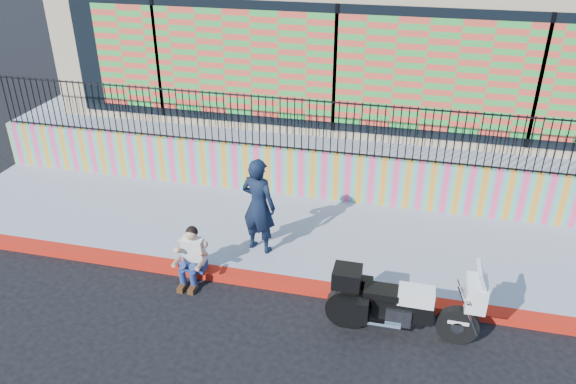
% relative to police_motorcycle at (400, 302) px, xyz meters
% --- Properties ---
extents(ground, '(90.00, 90.00, 0.00)m').
position_rel_police_motorcycle_xyz_m(ground, '(-1.92, 0.72, -0.61)').
color(ground, black).
rests_on(ground, ground).
extents(red_curb, '(16.00, 0.30, 0.15)m').
position_rel_police_motorcycle_xyz_m(red_curb, '(-1.92, 0.72, -0.54)').
color(red_curb, red).
rests_on(red_curb, ground).
extents(sidewalk, '(16.00, 3.00, 0.15)m').
position_rel_police_motorcycle_xyz_m(sidewalk, '(-1.92, 2.37, -0.54)').
color(sidewalk, gray).
rests_on(sidewalk, ground).
extents(mural_wall, '(16.00, 0.20, 1.10)m').
position_rel_police_motorcycle_xyz_m(mural_wall, '(-1.92, 3.97, 0.09)').
color(mural_wall, '#FC427C').
rests_on(mural_wall, sidewalk).
extents(metal_fence, '(15.80, 0.04, 1.20)m').
position_rel_police_motorcycle_xyz_m(metal_fence, '(-1.92, 3.97, 1.24)').
color(metal_fence, black).
rests_on(metal_fence, mural_wall).
extents(elevated_platform, '(16.00, 10.00, 1.25)m').
position_rel_police_motorcycle_xyz_m(elevated_platform, '(-1.92, 9.07, 0.01)').
color(elevated_platform, gray).
rests_on(elevated_platform, ground).
extents(storefront_building, '(14.00, 8.06, 4.00)m').
position_rel_police_motorcycle_xyz_m(storefront_building, '(-1.92, 8.85, 2.63)').
color(storefront_building, tan).
rests_on(storefront_building, elevated_platform).
extents(police_motorcycle, '(2.36, 0.78, 1.47)m').
position_rel_police_motorcycle_xyz_m(police_motorcycle, '(0.00, 0.00, 0.00)').
color(police_motorcycle, black).
rests_on(police_motorcycle, ground).
extents(police_officer, '(0.79, 0.62, 1.91)m').
position_rel_police_motorcycle_xyz_m(police_officer, '(-2.76, 1.60, 0.49)').
color(police_officer, black).
rests_on(police_officer, sidewalk).
extents(seated_man, '(0.54, 0.71, 1.06)m').
position_rel_police_motorcycle_xyz_m(seated_man, '(-3.70, 0.48, -0.17)').
color(seated_man, navy).
rests_on(seated_man, ground).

